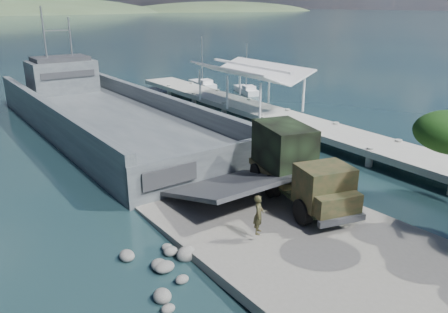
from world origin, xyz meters
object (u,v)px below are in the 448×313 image
at_px(military_truck, 296,165).
at_px(sailboat_near, 246,90).
at_px(pier, 256,104).
at_px(sailboat_far, 203,85).
at_px(landing_craft, 104,121).
at_px(soldier, 258,222).

bearing_deg(military_truck, sailboat_near, 71.66).
distance_m(pier, military_truck, 19.40).
bearing_deg(sailboat_far, pier, -98.09).
bearing_deg(landing_craft, sailboat_far, 34.22).
height_order(soldier, sailboat_near, sailboat_near).
xyz_separation_m(landing_craft, soldier, (-1.20, -23.49, 0.49)).
distance_m(military_truck, sailboat_far, 37.70).
xyz_separation_m(sailboat_near, sailboat_far, (-2.44, 6.64, 0.03)).
bearing_deg(soldier, pier, 9.14).
bearing_deg(sailboat_far, sailboat_near, -62.30).
bearing_deg(soldier, military_truck, -13.69).
bearing_deg(sailboat_near, soldier, -110.91).
xyz_separation_m(military_truck, sailboat_far, (15.33, 34.38, -2.04)).
relative_size(landing_craft, sailboat_near, 6.09).
height_order(landing_craft, sailboat_near, landing_craft).
bearing_deg(pier, sailboat_far, 74.39).
relative_size(pier, soldier, 23.60).
distance_m(landing_craft, soldier, 23.52).
xyz_separation_m(soldier, sailboat_far, (20.00, 36.96, -1.06)).
height_order(landing_craft, sailboat_far, landing_craft).
xyz_separation_m(pier, military_truck, (-10.31, -16.41, 0.82)).
height_order(landing_craft, soldier, landing_craft).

